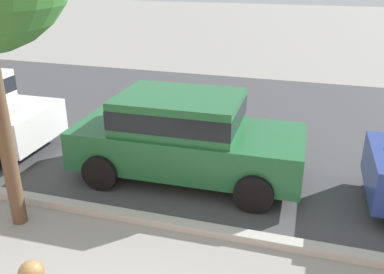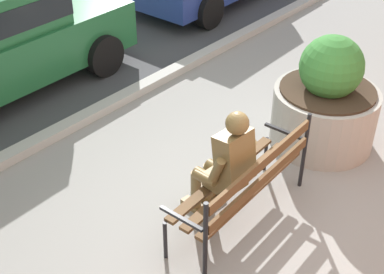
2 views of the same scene
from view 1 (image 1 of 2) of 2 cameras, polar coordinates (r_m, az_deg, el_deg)
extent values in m
cube|color=#424244|center=(10.45, 5.49, 1.90)|extent=(60.00, 9.00, 0.01)
cube|color=#B2AFA8|center=(6.46, -3.03, -11.61)|extent=(60.00, 0.20, 0.12)
sphere|color=brown|center=(3.97, -21.01, -16.88)|extent=(0.22, 0.22, 0.22)
cylinder|color=brown|center=(6.46, -24.19, 0.55)|extent=(0.22, 0.22, 2.95)
cylinder|color=black|center=(10.11, -19.97, 1.78)|extent=(0.64, 0.23, 0.64)
cube|color=#236638|center=(7.60, -0.57, -1.26)|extent=(4.14, 1.79, 0.70)
cube|color=#236638|center=(7.40, -1.70, 3.48)|extent=(2.16, 1.61, 0.60)
cube|color=black|center=(7.40, -1.70, 3.48)|extent=(2.18, 1.63, 0.33)
cylinder|color=black|center=(8.26, 10.02, -1.78)|extent=(0.64, 0.23, 0.64)
cylinder|color=black|center=(6.75, 8.41, -7.56)|extent=(0.64, 0.23, 0.64)
cylinder|color=black|center=(8.87, -7.32, 0.13)|extent=(0.64, 0.23, 0.64)
cylinder|color=black|center=(7.48, -12.29, -4.69)|extent=(0.64, 0.23, 0.64)
camera|label=2|loc=(5.44, -75.09, 8.15)|focal=50.01mm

